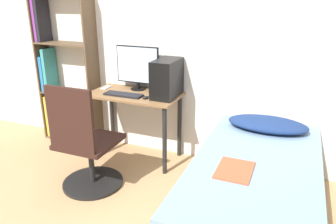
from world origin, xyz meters
The scene contains 12 objects.
wall_back centered at (0.00, 1.57, 1.25)m, with size 8.00×0.05×2.50m.
desk centered at (-0.44, 1.29, 0.59)m, with size 0.94×0.52×0.73m.
bookshelf centered at (-1.51, 1.43, 0.84)m, with size 0.72×0.24×1.76m.
office_chair centered at (-0.57, 0.57, 0.38)m, with size 0.56×0.56×1.01m.
bed centered at (0.91, 0.64, 0.27)m, with size 0.93×1.81×0.54m.
pillow centered at (0.91, 1.29, 0.59)m, with size 0.70×0.36×0.11m.
magazine centered at (0.78, 0.45, 0.55)m, with size 0.24×0.32×0.01m.
monitor centered at (-0.48, 1.45, 0.98)m, with size 0.48×0.16×0.46m.
keyboard centered at (-0.51, 1.19, 0.74)m, with size 0.40×0.13×0.02m.
pc_tower centered at (-0.09, 1.33, 0.91)m, with size 0.21×0.39×0.37m.
mouse centered at (-0.26, 1.19, 0.74)m, with size 0.06×0.09×0.02m.
phone centered at (-0.83, 1.37, 0.73)m, with size 0.07×0.14×0.01m.
Camera 1 is at (1.11, -1.58, 1.70)m, focal length 35.00 mm.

